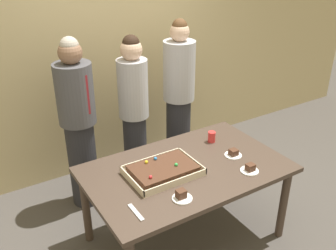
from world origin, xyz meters
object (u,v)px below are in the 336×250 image
cake_server_utensil (136,212)px  person_green_shirt_behind (179,96)px  plated_slice_near_right (182,196)px  drink_cup_nearest (212,137)px  plated_slice_near_left (250,169)px  person_serving_front (78,123)px  person_striped_tie_right (134,112)px  sheet_cake (163,170)px  party_table (186,176)px  plated_slice_far_left (233,154)px

cake_server_utensil → person_green_shirt_behind: 1.80m
plated_slice_near_right → person_green_shirt_behind: 1.61m
plated_slice_near_right → cake_server_utensil: (-0.35, 0.04, -0.02)m
drink_cup_nearest → plated_slice_near_left: bearing=-94.4°
person_serving_front → person_green_shirt_behind: person_green_shirt_behind is taller
drink_cup_nearest → person_striped_tie_right: (-0.43, 0.73, 0.08)m
person_serving_front → sheet_cake: bearing=-0.0°
plated_slice_near_left → drink_cup_nearest: size_ratio=1.50×
party_table → person_striped_tie_right: bearing=89.0°
plated_slice_far_left → cake_server_utensil: bearing=-167.9°
plated_slice_near_left → cake_server_utensil: 1.02m
plated_slice_near_right → person_green_shirt_behind: bearing=57.5°
party_table → person_green_shirt_behind: person_green_shirt_behind is taller
plated_slice_near_left → person_serving_front: person_serving_front is taller
plated_slice_near_right → person_striped_tie_right: size_ratio=0.09×
party_table → person_serving_front: 1.15m
plated_slice_far_left → person_striped_tie_right: size_ratio=0.09×
plated_slice_far_left → cake_server_utensil: size_ratio=0.75×
drink_cup_nearest → plated_slice_far_left: bearing=-89.4°
drink_cup_nearest → cake_server_utensil: (-1.06, -0.53, -0.05)m
plated_slice_far_left → plated_slice_near_right: bearing=-159.6°
cake_server_utensil → drink_cup_nearest: bearing=26.5°
plated_slice_near_left → plated_slice_far_left: plated_slice_near_left is taller
sheet_cake → plated_slice_near_right: sheet_cake is taller
sheet_cake → person_striped_tie_right: 0.98m
plated_slice_far_left → drink_cup_nearest: 0.30m
sheet_cake → plated_slice_far_left: size_ratio=3.80×
drink_cup_nearest → person_striped_tie_right: person_striped_tie_right is taller
party_table → cake_server_utensil: size_ratio=8.26×
sheet_cake → cake_server_utensil: (-0.40, -0.31, -0.03)m
party_table → plated_slice_far_left: 0.47m
cake_server_utensil → person_striped_tie_right: bearing=63.2°
cake_server_utensil → plated_slice_near_left: bearing=-1.6°
plated_slice_near_left → cake_server_utensil: (-1.02, 0.03, -0.02)m
cake_server_utensil → plated_slice_far_left: bearing=12.1°
sheet_cake → person_green_shirt_behind: (0.81, 1.01, 0.12)m
plated_slice_far_left → person_serving_front: person_serving_front is taller
person_green_shirt_behind → party_table: bearing=8.6°
plated_slice_near_right → person_serving_front: person_serving_front is taller
plated_slice_near_right → plated_slice_far_left: bearing=20.4°
sheet_cake → person_striped_tie_right: (0.23, 0.95, 0.10)m
person_striped_tie_right → party_table: bearing=12.6°
sheet_cake → person_striped_tie_right: bearing=76.3°
plated_slice_far_left → person_green_shirt_behind: 1.11m
plated_slice_near_right → person_serving_front: (-0.29, 1.30, 0.12)m
person_serving_front → person_striped_tie_right: person_serving_front is taller
drink_cup_nearest → party_table: bearing=-151.5°
plated_slice_far_left → person_serving_front: (-1.01, 1.04, 0.12)m
party_table → drink_cup_nearest: 0.53m
person_striped_tie_right → plated_slice_near_left: bearing=30.4°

